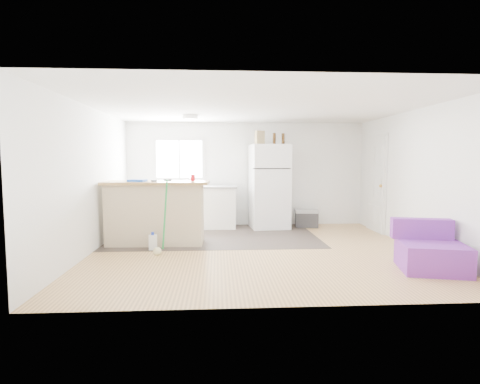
# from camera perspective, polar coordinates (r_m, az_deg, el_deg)

# --- Properties ---
(room) EXTENTS (5.51, 5.01, 2.41)m
(room) POSITION_cam_1_polar(r_m,az_deg,el_deg) (6.29, 2.68, 1.88)
(room) COLOR olive
(room) RESTS_ON ground
(vinyl_zone) EXTENTS (4.05, 2.50, 0.00)m
(vinyl_zone) POSITION_cam_1_polar(r_m,az_deg,el_deg) (7.65, -3.80, -6.64)
(vinyl_zone) COLOR #332B26
(vinyl_zone) RESTS_ON floor
(window) EXTENTS (1.18, 0.06, 0.98)m
(window) POSITION_cam_1_polar(r_m,az_deg,el_deg) (8.77, -9.22, 4.97)
(window) COLOR white
(window) RESTS_ON back_wall
(interior_door) EXTENTS (0.11, 0.92, 2.10)m
(interior_door) POSITION_cam_1_polar(r_m,az_deg,el_deg) (8.51, 20.08, 1.15)
(interior_door) COLOR white
(interior_door) RESTS_ON right_wall
(ceiling_fixture) EXTENTS (0.30, 0.30, 0.07)m
(ceiling_fixture) POSITION_cam_1_polar(r_m,az_deg,el_deg) (7.51, -7.61, 11.21)
(ceiling_fixture) COLOR white
(ceiling_fixture) RESTS_ON ceiling
(kitchen_cabinets) EXTENTS (2.14, 0.70, 1.23)m
(kitchen_cabinets) POSITION_cam_1_polar(r_m,az_deg,el_deg) (8.50, -7.69, -2.22)
(kitchen_cabinets) COLOR white
(kitchen_cabinets) RESTS_ON floor
(peninsula) EXTENTS (1.89, 0.78, 1.15)m
(peninsula) POSITION_cam_1_polar(r_m,az_deg,el_deg) (6.98, -12.71, -3.04)
(peninsula) COLOR #C7B490
(peninsula) RESTS_ON floor
(refrigerator) EXTENTS (0.89, 0.86, 1.87)m
(refrigerator) POSITION_cam_1_polar(r_m,az_deg,el_deg) (8.44, 4.47, 0.85)
(refrigerator) COLOR white
(refrigerator) RESTS_ON floor
(cooler) EXTENTS (0.56, 0.41, 0.40)m
(cooler) POSITION_cam_1_polar(r_m,az_deg,el_deg) (8.70, 10.10, -3.95)
(cooler) COLOR #2A2A2C
(cooler) RESTS_ON floor
(purple_seat) EXTENTS (0.99, 0.96, 0.68)m
(purple_seat) POSITION_cam_1_polar(r_m,az_deg,el_deg) (5.90, 26.99, -8.17)
(purple_seat) COLOR purple
(purple_seat) RESTS_ON floor
(cleaner_jug) EXTENTS (0.15, 0.12, 0.31)m
(cleaner_jug) POSITION_cam_1_polar(r_m,az_deg,el_deg) (6.59, -13.14, -7.45)
(cleaner_jug) COLOR white
(cleaner_jug) RESTS_ON floor
(mop) EXTENTS (0.27, 0.34, 1.23)m
(mop) POSITION_cam_1_polar(r_m,az_deg,el_deg) (6.25, -12.15, -7.20)
(mop) COLOR green
(mop) RESTS_ON floor
(red_cup) EXTENTS (0.10, 0.10, 0.12)m
(red_cup) POSITION_cam_1_polar(r_m,az_deg,el_deg) (6.85, -7.21, 2.16)
(red_cup) COLOR red
(red_cup) RESTS_ON peninsula
(blue_tray) EXTENTS (0.34, 0.28, 0.04)m
(blue_tray) POSITION_cam_1_polar(r_m,az_deg,el_deg) (6.89, -15.38, 1.69)
(blue_tray) COLOR blue
(blue_tray) RESTS_ON peninsula
(tool_a) EXTENTS (0.14, 0.06, 0.03)m
(tool_a) POSITION_cam_1_polar(r_m,az_deg,el_deg) (7.02, -10.97, 1.80)
(tool_a) COLOR black
(tool_a) RESTS_ON peninsula
(tool_b) EXTENTS (0.11, 0.06, 0.03)m
(tool_b) POSITION_cam_1_polar(r_m,az_deg,el_deg) (6.81, -12.95, 1.66)
(tool_b) COLOR black
(tool_b) RESTS_ON peninsula
(cardboard_box) EXTENTS (0.22, 0.17, 0.30)m
(cardboard_box) POSITION_cam_1_polar(r_m,az_deg,el_deg) (8.34, 3.03, 8.27)
(cardboard_box) COLOR tan
(cardboard_box) RESTS_ON refrigerator
(bottle_left) EXTENTS (0.08, 0.08, 0.25)m
(bottle_left) POSITION_cam_1_polar(r_m,az_deg,el_deg) (8.33, 5.24, 8.09)
(bottle_left) COLOR #39210A
(bottle_left) RESTS_ON refrigerator
(bottle_right) EXTENTS (0.09, 0.09, 0.25)m
(bottle_right) POSITION_cam_1_polar(r_m,az_deg,el_deg) (8.44, 6.59, 8.04)
(bottle_right) COLOR #39210A
(bottle_right) RESTS_ON refrigerator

